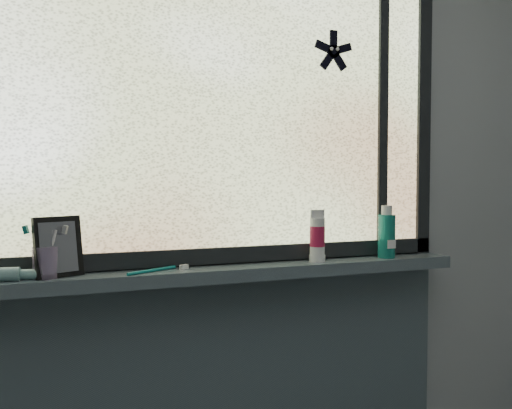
{
  "coord_description": "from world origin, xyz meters",
  "views": [
    {
      "loc": [
        -0.56,
        -0.43,
        1.29
      ],
      "look_at": [
        0.03,
        1.05,
        1.22
      ],
      "focal_mm": 40.0,
      "sensor_mm": 36.0,
      "label": 1
    }
  ],
  "objects": [
    {
      "name": "wall_back",
      "position": [
        0.0,
        1.3,
        1.25
      ],
      "size": [
        3.0,
        0.01,
        2.5
      ],
      "primitive_type": "cube",
      "color": "#9EA3A8",
      "rests_on": "ground"
    },
    {
      "name": "windowsill",
      "position": [
        0.0,
        1.23,
        1.0
      ],
      "size": [
        1.62,
        0.14,
        0.04
      ],
      "primitive_type": "cube",
      "color": "#45545C",
      "rests_on": "wall_back"
    },
    {
      "name": "window_pane",
      "position": [
        0.0,
        1.28,
        1.53
      ],
      "size": [
        1.5,
        0.01,
        1.0
      ],
      "primitive_type": "cube",
      "color": "silver",
      "rests_on": "wall_back"
    },
    {
      "name": "frame_bottom",
      "position": [
        0.0,
        1.28,
        1.05
      ],
      "size": [
        1.6,
        0.03,
        0.05
      ],
      "primitive_type": "cube",
      "color": "black",
      "rests_on": "windowsill"
    },
    {
      "name": "frame_right",
      "position": [
        0.78,
        1.28,
        1.53
      ],
      "size": [
        0.05,
        0.03,
        1.1
      ],
      "primitive_type": "cube",
      "color": "black",
      "rests_on": "wall_back"
    },
    {
      "name": "frame_mullion",
      "position": [
        0.6,
        1.28,
        1.53
      ],
      "size": [
        0.03,
        0.03,
        1.0
      ],
      "primitive_type": "cube",
      "color": "black",
      "rests_on": "wall_back"
    },
    {
      "name": "starfish_sticker",
      "position": [
        0.4,
        1.27,
        1.72
      ],
      "size": [
        0.15,
        0.02,
        0.15
      ],
      "primitive_type": null,
      "color": "black",
      "rests_on": "window_pane"
    },
    {
      "name": "vanity_mirror",
      "position": [
        -0.49,
        1.23,
        1.1
      ],
      "size": [
        0.15,
        0.11,
        0.17
      ],
      "primitive_type": "cube",
      "rotation": [
        0.0,
        0.0,
        0.4
      ],
      "color": "black",
      "rests_on": "windowsill"
    },
    {
      "name": "toothpaste_tube",
      "position": [
        -0.6,
        1.21,
        1.04
      ],
      "size": [
        0.21,
        0.09,
        0.04
      ],
      "primitive_type": null,
      "rotation": [
        0.0,
        0.0,
        -0.25
      ],
      "color": "silver",
      "rests_on": "windowsill"
    },
    {
      "name": "toothbrush_cup",
      "position": [
        -0.52,
        1.22,
        1.06
      ],
      "size": [
        0.09,
        0.09,
        0.09
      ],
      "primitive_type": "cylinder",
      "rotation": [
        0.0,
        0.0,
        -0.42
      ],
      "color": "#C9A9DF",
      "rests_on": "windowsill"
    },
    {
      "name": "toothbrush_lying",
      "position": [
        -0.23,
        1.21,
        1.03
      ],
      "size": [
        0.2,
        0.12,
        0.01
      ],
      "primitive_type": null,
      "rotation": [
        0.0,
        0.0,
        0.48
      ],
      "color": "#0C6F70",
      "rests_on": "windowsill"
    },
    {
      "name": "mouthwash_bottle",
      "position": [
        0.58,
        1.22,
        1.11
      ],
      "size": [
        0.07,
        0.07,
        0.15
      ],
      "primitive_type": "cylinder",
      "rotation": [
        0.0,
        0.0,
        0.13
      ],
      "color": "teal",
      "rests_on": "windowsill"
    },
    {
      "name": "cream_tube",
      "position": [
        0.32,
        1.22,
        1.11
      ],
      "size": [
        0.05,
        0.05,
        0.12
      ],
      "primitive_type": "cylinder",
      "rotation": [
        0.0,
        0.0,
        0.12
      ],
      "color": "silver",
      "rests_on": "windowsill"
    }
  ]
}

